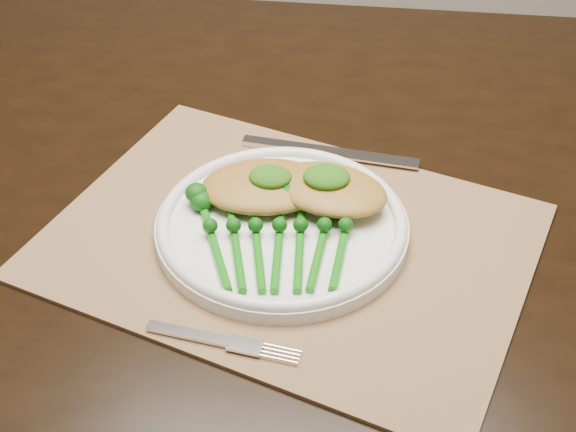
# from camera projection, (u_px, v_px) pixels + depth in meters

# --- Properties ---
(dining_table) EXTENTS (1.62, 0.93, 0.75)m
(dining_table) POSITION_uv_depth(u_px,v_px,m) (292.00, 359.00, 1.23)
(dining_table) COLOR black
(dining_table) RESTS_ON ground
(placemat) EXTENTS (0.60, 0.52, 0.00)m
(placemat) POSITION_uv_depth(u_px,v_px,m) (289.00, 241.00, 0.87)
(placemat) COLOR olive
(placemat) RESTS_ON dining_table
(dinner_plate) EXTENTS (0.27, 0.27, 0.02)m
(dinner_plate) POSITION_uv_depth(u_px,v_px,m) (282.00, 224.00, 0.87)
(dinner_plate) COLOR white
(dinner_plate) RESTS_ON placemat
(knife) EXTENTS (0.22, 0.05, 0.01)m
(knife) POSITION_uv_depth(u_px,v_px,m) (313.00, 150.00, 0.99)
(knife) COLOR silver
(knife) RESTS_ON placemat
(fork) EXTENTS (0.15, 0.04, 0.00)m
(fork) POSITION_uv_depth(u_px,v_px,m) (233.00, 343.00, 0.75)
(fork) COLOR silver
(fork) RESTS_ON placemat
(chicken_fillet_left) EXTENTS (0.16, 0.12, 0.03)m
(chicken_fillet_left) POSITION_uv_depth(u_px,v_px,m) (265.00, 186.00, 0.89)
(chicken_fillet_left) COLOR #AA7C31
(chicken_fillet_left) RESTS_ON dinner_plate
(chicken_fillet_right) EXTENTS (0.15, 0.13, 0.03)m
(chicken_fillet_right) POSITION_uv_depth(u_px,v_px,m) (329.00, 189.00, 0.88)
(chicken_fillet_right) COLOR #AA7C31
(chicken_fillet_right) RESTS_ON dinner_plate
(pesto_dollop_left) EXTENTS (0.05, 0.04, 0.02)m
(pesto_dollop_left) POSITION_uv_depth(u_px,v_px,m) (270.00, 177.00, 0.88)
(pesto_dollop_left) COLOR #1A4A0A
(pesto_dollop_left) RESTS_ON chicken_fillet_left
(pesto_dollop_right) EXTENTS (0.05, 0.04, 0.02)m
(pesto_dollop_right) POSITION_uv_depth(u_px,v_px,m) (327.00, 177.00, 0.87)
(pesto_dollop_right) COLOR #1A4A0A
(pesto_dollop_right) RESTS_ON chicken_fillet_right
(broccolini_bundle) EXTENTS (0.17, 0.19, 0.04)m
(broccolini_bundle) POSITION_uv_depth(u_px,v_px,m) (278.00, 244.00, 0.83)
(broccolini_bundle) COLOR #136B0E
(broccolini_bundle) RESTS_ON dinner_plate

